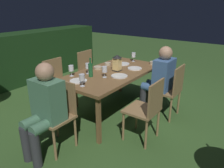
{
  "coord_description": "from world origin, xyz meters",
  "views": [
    {
      "loc": [
        -2.71,
        -1.95,
        1.77
      ],
      "look_at": [
        0.0,
        0.0,
        0.5
      ],
      "focal_mm": 34.58,
      "sensor_mm": 36.0,
      "label": 1
    }
  ],
  "objects_px": {
    "green_bottle_on_table": "(91,70)",
    "wine_glass_e": "(134,55)",
    "chair_side_right_a": "(58,82)",
    "lantern_centerpiece": "(117,62)",
    "plate_d": "(78,81)",
    "person_in_blue": "(160,77)",
    "wine_glass_b": "(105,70)",
    "chair_head_near": "(58,112)",
    "wine_glass_a": "(82,78)",
    "wine_glass_c": "(71,69)",
    "dining_table": "(112,75)",
    "wine_glass_d": "(88,66)",
    "bowl_bread": "(153,63)",
    "bowl_salad": "(108,64)",
    "person_in_green": "(44,107)",
    "plate_a": "(123,64)",
    "plate_b": "(135,68)",
    "chair_side_left_a": "(147,108)",
    "chair_side_left_b": "(170,89)",
    "bowl_olives": "(98,68)",
    "chair_side_right_b": "(90,70)",
    "plate_c": "(119,76)"
  },
  "relations": [
    {
      "from": "green_bottle_on_table",
      "to": "wine_glass_e",
      "type": "distance_m",
      "value": 1.16
    },
    {
      "from": "chair_side_right_a",
      "to": "green_bottle_on_table",
      "type": "xyz_separation_m",
      "value": [
        0.02,
        -0.74,
        0.34
      ]
    },
    {
      "from": "lantern_centerpiece",
      "to": "plate_d",
      "type": "xyz_separation_m",
      "value": [
        -0.75,
        0.15,
        -0.14
      ]
    },
    {
      "from": "person_in_blue",
      "to": "wine_glass_b",
      "type": "height_order",
      "value": "person_in_blue"
    },
    {
      "from": "chair_head_near",
      "to": "wine_glass_a",
      "type": "bearing_deg",
      "value": -8.95
    },
    {
      "from": "wine_glass_c",
      "to": "wine_glass_e",
      "type": "relative_size",
      "value": 1.0
    },
    {
      "from": "dining_table",
      "to": "wine_glass_b",
      "type": "relative_size",
      "value": 10.74
    },
    {
      "from": "wine_glass_d",
      "to": "wine_glass_e",
      "type": "distance_m",
      "value": 1.09
    },
    {
      "from": "bowl_bread",
      "to": "chair_side_right_a",
      "type": "bearing_deg",
      "value": 135.13
    },
    {
      "from": "wine_glass_c",
      "to": "bowl_salad",
      "type": "xyz_separation_m",
      "value": [
        0.81,
        -0.08,
        -0.09
      ]
    },
    {
      "from": "chair_side_right_a",
      "to": "bowl_bread",
      "type": "relative_size",
      "value": 7.53
    },
    {
      "from": "person_in_green",
      "to": "wine_glass_d",
      "type": "height_order",
      "value": "person_in_green"
    },
    {
      "from": "plate_a",
      "to": "bowl_bread",
      "type": "xyz_separation_m",
      "value": [
        0.32,
        -0.44,
        0.02
      ]
    },
    {
      "from": "wine_glass_e",
      "to": "plate_b",
      "type": "xyz_separation_m",
      "value": [
        -0.41,
        -0.27,
        -0.11
      ]
    },
    {
      "from": "wine_glass_d",
      "to": "green_bottle_on_table",
      "type": "bearing_deg",
      "value": -123.37
    },
    {
      "from": "wine_glass_a",
      "to": "wine_glass_e",
      "type": "relative_size",
      "value": 1.0
    },
    {
      "from": "chair_side_left_a",
      "to": "lantern_centerpiece",
      "type": "bearing_deg",
      "value": 58.59
    },
    {
      "from": "wine_glass_a",
      "to": "plate_b",
      "type": "relative_size",
      "value": 0.7
    },
    {
      "from": "chair_side_left_b",
      "to": "green_bottle_on_table",
      "type": "bearing_deg",
      "value": 129.73
    },
    {
      "from": "dining_table",
      "to": "wine_glass_e",
      "type": "distance_m",
      "value": 0.78
    },
    {
      "from": "chair_side_right_a",
      "to": "bowl_salad",
      "type": "height_order",
      "value": "chair_side_right_a"
    },
    {
      "from": "green_bottle_on_table",
      "to": "plate_a",
      "type": "xyz_separation_m",
      "value": [
        0.87,
        -0.01,
        -0.1
      ]
    },
    {
      "from": "dining_table",
      "to": "green_bottle_on_table",
      "type": "relative_size",
      "value": 6.26
    },
    {
      "from": "plate_a",
      "to": "plate_b",
      "type": "distance_m",
      "value": 0.34
    },
    {
      "from": "wine_glass_b",
      "to": "bowl_olives",
      "type": "xyz_separation_m",
      "value": [
        0.29,
        0.36,
        -0.1
      ]
    },
    {
      "from": "chair_head_near",
      "to": "bowl_bread",
      "type": "distance_m",
      "value": 2.0
    },
    {
      "from": "chair_side_right_b",
      "to": "bowl_bread",
      "type": "xyz_separation_m",
      "value": [
        0.38,
        -1.19,
        0.26
      ]
    },
    {
      "from": "green_bottle_on_table",
      "to": "wine_glass_b",
      "type": "height_order",
      "value": "green_bottle_on_table"
    },
    {
      "from": "wine_glass_c",
      "to": "plate_a",
      "type": "xyz_separation_m",
      "value": [
        1.02,
        -0.26,
        -0.11
      ]
    },
    {
      "from": "chair_head_near",
      "to": "plate_c",
      "type": "relative_size",
      "value": 3.48
    },
    {
      "from": "green_bottle_on_table",
      "to": "plate_d",
      "type": "distance_m",
      "value": 0.28
    },
    {
      "from": "person_in_green",
      "to": "wine_glass_b",
      "type": "distance_m",
      "value": 1.07
    },
    {
      "from": "plate_b",
      "to": "chair_side_right_a",
      "type": "bearing_deg",
      "value": 125.24
    },
    {
      "from": "wine_glass_d",
      "to": "plate_d",
      "type": "bearing_deg",
      "value": -160.12
    },
    {
      "from": "chair_side_right_a",
      "to": "wine_glass_e",
      "type": "height_order",
      "value": "wine_glass_e"
    },
    {
      "from": "person_in_blue",
      "to": "plate_a",
      "type": "bearing_deg",
      "value": 85.15
    },
    {
      "from": "plate_d",
      "to": "bowl_bread",
      "type": "relative_size",
      "value": 2.1
    },
    {
      "from": "plate_b",
      "to": "bowl_olives",
      "type": "height_order",
      "value": "bowl_olives"
    },
    {
      "from": "lantern_centerpiece",
      "to": "wine_glass_a",
      "type": "distance_m",
      "value": 0.85
    },
    {
      "from": "chair_head_near",
      "to": "plate_b",
      "type": "relative_size",
      "value": 3.62
    },
    {
      "from": "chair_side_left_b",
      "to": "chair_head_near",
      "type": "height_order",
      "value": "same"
    },
    {
      "from": "dining_table",
      "to": "wine_glass_d",
      "type": "bearing_deg",
      "value": 141.78
    },
    {
      "from": "wine_glass_e",
      "to": "plate_b",
      "type": "bearing_deg",
      "value": -146.98
    },
    {
      "from": "dining_table",
      "to": "wine_glass_b",
      "type": "bearing_deg",
      "value": -165.13
    },
    {
      "from": "chair_side_right_a",
      "to": "plate_d",
      "type": "relative_size",
      "value": 3.59
    },
    {
      "from": "lantern_centerpiece",
      "to": "wine_glass_a",
      "type": "bearing_deg",
      "value": -178.46
    },
    {
      "from": "chair_side_left_b",
      "to": "person_in_green",
      "type": "height_order",
      "value": "person_in_green"
    },
    {
      "from": "wine_glass_c",
      "to": "plate_d",
      "type": "height_order",
      "value": "wine_glass_c"
    },
    {
      "from": "bowl_bread",
      "to": "green_bottle_on_table",
      "type": "bearing_deg",
      "value": 158.92
    },
    {
      "from": "wine_glass_b",
      "to": "wine_glass_c",
      "type": "xyz_separation_m",
      "value": [
        -0.25,
        0.44,
        0.0
      ]
    }
  ]
}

